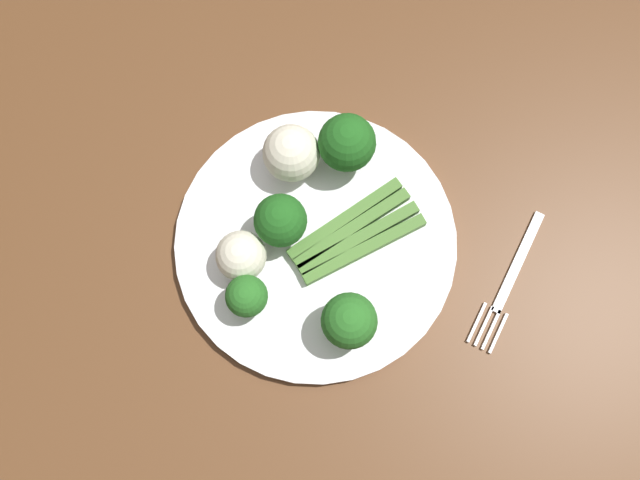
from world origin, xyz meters
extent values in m
cube|color=gray|center=(0.00, 0.00, -0.01)|extent=(6.00, 6.00, 0.02)
cube|color=brown|center=(0.00, 0.00, 0.72)|extent=(1.15, 1.00, 0.04)
cylinder|color=brown|center=(-0.43, -0.59, 0.23)|extent=(0.04, 0.04, 0.45)
cylinder|color=brown|center=(-0.10, -0.52, 0.23)|extent=(0.04, 0.04, 0.45)
cylinder|color=white|center=(0.00, 0.05, 0.75)|extent=(0.29, 0.29, 0.01)
cube|color=#47752D|center=(-0.05, 0.05, 0.76)|extent=(0.10, 0.11, 0.01)
cube|color=#47752D|center=(-0.04, 0.04, 0.76)|extent=(0.10, 0.11, 0.01)
cube|color=#47752D|center=(-0.03, 0.03, 0.76)|extent=(0.09, 0.12, 0.01)
cube|color=#47752D|center=(-0.02, 0.02, 0.76)|extent=(0.09, 0.12, 0.01)
cylinder|color=#4C7F2B|center=(0.00, -0.04, 0.76)|extent=(0.02, 0.02, 0.02)
sphere|color=#1E5B1C|center=(0.00, -0.04, 0.80)|extent=(0.06, 0.06, 0.06)
cylinder|color=#568E33|center=(0.04, 0.13, 0.76)|extent=(0.01, 0.01, 0.01)
sphere|color=#286B23|center=(0.04, 0.13, 0.78)|extent=(0.04, 0.04, 0.04)
cylinder|color=#4C7F2B|center=(0.04, 0.05, 0.76)|extent=(0.02, 0.02, 0.02)
sphere|color=#1E5B1C|center=(0.04, 0.05, 0.79)|extent=(0.05, 0.05, 0.05)
cylinder|color=#568E33|center=(-0.06, 0.13, 0.76)|extent=(0.02, 0.02, 0.02)
sphere|color=#286B23|center=(-0.06, 0.13, 0.79)|extent=(0.05, 0.05, 0.05)
sphere|color=silver|center=(0.05, -0.02, 0.78)|extent=(0.06, 0.06, 0.06)
sphere|color=silver|center=(0.06, 0.10, 0.78)|extent=(0.05, 0.05, 0.05)
cube|color=silver|center=(-0.21, 0.00, 0.74)|extent=(0.03, 0.12, 0.00)
cube|color=silver|center=(-0.18, 0.08, 0.74)|extent=(0.01, 0.04, 0.00)
cube|color=silver|center=(-0.19, 0.08, 0.74)|extent=(0.01, 0.04, 0.00)
cube|color=silver|center=(-0.20, 0.08, 0.74)|extent=(0.01, 0.04, 0.00)
cube|color=silver|center=(-0.21, 0.08, 0.74)|extent=(0.01, 0.04, 0.00)
camera|label=1|loc=(-0.06, 0.21, 1.39)|focal=35.92mm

